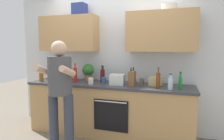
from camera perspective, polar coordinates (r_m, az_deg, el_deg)
ground_plane at (r=3.65m, az=-1.04°, el=-18.02°), size 12.00×12.00×0.00m
back_wall_unit at (r=3.58m, az=0.34°, el=6.10°), size 4.00×0.38×2.50m
counter at (r=3.48m, az=-1.06°, el=-11.26°), size 2.84×0.67×0.90m
person_standing at (r=2.94m, az=-14.91°, el=-4.74°), size 0.49×0.45×1.61m
bottle_wine at (r=3.50m, az=-2.76°, el=-1.53°), size 0.08×0.08×0.30m
bottle_water at (r=3.01m, az=16.65°, el=-3.72°), size 0.07×0.07×0.24m
bottle_syrup at (r=3.84m, az=-19.89°, el=-1.70°), size 0.08×0.08×0.23m
bottle_vinegar at (r=3.07m, az=13.29°, el=-2.81°), size 0.06×0.06×0.32m
bottle_soda at (r=3.12m, az=19.24°, el=-3.28°), size 0.05×0.05×0.26m
bottle_hotsauce at (r=3.58m, az=-10.66°, el=-1.30°), size 0.07×0.07×0.34m
cup_stoneware at (r=3.34m, az=8.71°, el=-3.24°), size 0.08×0.08×0.11m
cup_tea at (r=3.41m, az=-2.39°, el=-2.99°), size 0.08×0.08×0.11m
cup_coffee at (r=3.33m, az=-6.19°, el=-3.21°), size 0.09×0.09×0.11m
mixing_bowl at (r=3.83m, az=-13.46°, el=-2.27°), size 0.26×0.26×0.08m
knife_block at (r=3.16m, az=5.86°, el=-2.49°), size 0.10×0.14×0.30m
potted_herb at (r=3.66m, az=-6.98°, el=-0.30°), size 0.22×0.22×0.31m
grocery_bag_produce at (r=3.27m, az=1.61°, el=-2.78°), size 0.25×0.23×0.17m
grocery_bag_bread at (r=3.29m, az=12.63°, el=-3.15°), size 0.23×0.24×0.14m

